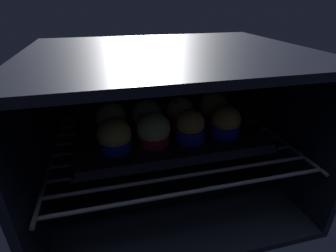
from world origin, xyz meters
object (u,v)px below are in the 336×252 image
muffin_row1_col0 (111,119)px  muffin_row1_col3 (212,108)px  muffin_row0_col1 (154,131)px  muffin_row0_col3 (226,122)px  muffin_row0_col0 (115,137)px  muffin_row1_col1 (147,116)px  baking_tray (168,134)px  muffin_row0_col2 (190,127)px  muffin_row1_col2 (180,113)px

muffin_row1_col0 → muffin_row1_col3: 26.62cm
muffin_row0_col1 → muffin_row1_col3: muffin_row1_col3 is taller
muffin_row0_col1 → muffin_row0_col3: same height
muffin_row0_col0 → muffin_row1_col1: bearing=46.2°
muffin_row0_col1 → muffin_row1_col0: (-8.87, 8.32, 0.09)cm
baking_tray → muffin_row0_col2: bearing=-47.9°
baking_tray → muffin_row0_col0: 14.37cm
muffin_row0_col0 → muffin_row0_col1: bearing=3.8°
baking_tray → muffin_row1_col0: bearing=162.7°
muffin_row0_col3 → muffin_row1_col2: 12.34cm
muffin_row0_col2 → muffin_row0_col3: same height
baking_tray → muffin_row0_col1: size_ratio=5.85×
baking_tray → muffin_row1_col1: bearing=138.2°
muffin_row0_col3 → muffin_row1_col1: bearing=154.8°
muffin_row1_col0 → baking_tray: bearing=-17.3°
muffin_row0_col0 → muffin_row0_col1: 8.70cm
muffin_row0_col3 → muffin_row1_col0: muffin_row1_col0 is taller
muffin_row1_col0 → muffin_row0_col1: bearing=-43.2°
muffin_row1_col0 → muffin_row1_col2: 17.35cm
muffin_row0_col2 → muffin_row1_col2: muffin_row0_col2 is taller
baking_tray → muffin_row1_col0: 14.38cm
baking_tray → muffin_row1_col0: size_ratio=5.68×
muffin_row0_col1 → muffin_row1_col3: (17.75, 8.63, 0.25)cm
muffin_row0_col2 → muffin_row1_col1: 12.25cm
muffin_row1_col0 → muffin_row0_col0: bearing=-88.8°
muffin_row1_col0 → muffin_row1_col3: muffin_row1_col3 is taller
muffin_row1_col0 → muffin_row1_col3: bearing=0.7°
muffin_row0_col0 → muffin_row1_col3: bearing=19.2°
muffin_row1_col2 → muffin_row1_col0: bearing=-179.9°
muffin_row0_col3 → baking_tray: bearing=162.0°
muffin_row0_col1 → muffin_row0_col2: 8.50cm
muffin_row0_col2 → muffin_row1_col0: (-17.35, 8.68, -0.03)cm
muffin_row0_col1 → muffin_row1_col1: same height
muffin_row0_col3 → muffin_row1_col1: same height
muffin_row0_col2 → muffin_row1_col1: (-8.69, 8.64, -0.12)cm
muffin_row0_col0 → muffin_row1_col2: same height
muffin_row1_col2 → muffin_row1_col3: size_ratio=0.93×
muffin_row1_col2 → muffin_row1_col3: muffin_row1_col3 is taller
muffin_row0_col0 → muffin_row0_col2: 17.17cm
muffin_row0_col1 → muffin_row1_col2: 11.90cm
muffin_row1_col1 → muffin_row1_col0: bearing=179.7°
muffin_row1_col3 → muffin_row0_col1: bearing=-154.1°
muffin_row0_col2 → muffin_row0_col0: bearing=-179.3°
baking_tray → muffin_row1_col2: bearing=45.1°
muffin_row1_col1 → muffin_row0_col3: bearing=-25.2°
baking_tray → muffin_row1_col3: (13.39, 4.43, 3.99)cm
muffin_row0_col0 → muffin_row1_col2: (17.17, 8.91, 0.03)cm
muffin_row0_col3 → muffin_row1_col0: size_ratio=0.98×
muffin_row0_col3 → muffin_row1_col3: 8.71cm
muffin_row0_col2 → muffin_row1_col3: 12.90cm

